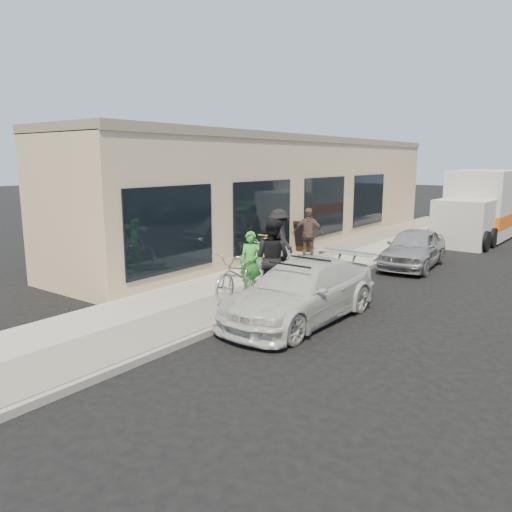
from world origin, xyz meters
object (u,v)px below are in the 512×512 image
Objects in this scene: sedan_white at (301,291)px; bystander_a at (279,240)px; woman_rider at (251,263)px; cruiser_bike_a at (266,254)px; tandem_bike at (242,274)px; cruiser_bike_c at (270,248)px; moving_truck at (480,209)px; sedan_silver at (414,248)px; bystander_b at (308,234)px; bike_rack at (263,249)px; sandwich_board at (303,236)px; man_standing at (272,258)px; cruiser_bike_b at (271,252)px.

bystander_a is at bearing 132.64° from sedan_white.
woman_rider is 2.90m from cruiser_bike_a.
bystander_a is (-2.78, 3.24, 0.43)m from sedan_white.
sedan_white is 2.85× the size of woman_rider.
tandem_bike is 3.24m from cruiser_bike_a.
moving_truck is at bearing 59.23° from cruiser_bike_c.
sedan_silver is 4.54m from cruiser_bike_c.
bystander_a is at bearing 102.25° from tandem_bike.
tandem_bike is 4.85m from bystander_b.
cruiser_bike_a is at bearing -41.72° from bike_rack.
woman_rider is at bearing -47.92° from cruiser_bike_a.
bike_rack is 2.85m from sandwich_board.
sedan_silver is 6.32m from woman_rider.
moving_truck is at bearing 85.42° from cruiser_bike_a.
sandwich_board is 1.61m from bystander_b.
cruiser_bike_c is at bearing 126.44° from cruiser_bike_a.
sedan_white is 13.78m from moving_truck.
bystander_b is (-3.14, -8.80, -0.29)m from moving_truck.
moving_truck is at bearing -98.71° from man_standing.
sandwich_board reaches higher than cruiser_bike_a.
moving_truck is 10.78m from cruiser_bike_b.
bystander_b is at bearing -69.26° from bystander_a.
cruiser_bike_a reaches higher than cruiser_bike_b.
woman_rider is at bearing -72.96° from cruiser_bike_c.
cruiser_bike_c is 0.97× the size of bystander_a.
bystander_a reaches higher than sedan_white.
moving_truck reaches higher than sedan_white.
moving_truck is 3.93× the size of woman_rider.
cruiser_bike_b is at bearing -91.79° from sandwich_board.
sedan_silver is (3.51, 3.24, -0.04)m from bike_rack.
sedan_silver is 6.13m from man_standing.
tandem_bike is at bearing 174.53° from sedan_white.
bystander_a is at bearing 26.32° from cruiser_bike_a.
tandem_bike is 1.22× the size of cruiser_bike_c.
bike_rack is at bearing 111.75° from tandem_bike.
sandwich_board is at bearing -67.34° from man_standing.
man_standing reaches higher than cruiser_bike_a.
tandem_bike is 3.19m from bystander_a.
woman_rider reaches higher than bike_rack.
sedan_white reaches higher than tandem_bike.
bystander_a is (0.39, 0.09, 0.45)m from cruiser_bike_a.
bike_rack is 0.76× the size of sandwich_board.
sandwich_board is 8.59m from moving_truck.
sandwich_board is at bearing -178.83° from sedan_silver.
bystander_b is (-2.82, 4.96, 0.38)m from sedan_white.
bystander_a is 1.05× the size of bystander_b.
woman_rider is at bearing -102.46° from bystander_b.
bike_rack is 0.39m from cruiser_bike_a.
cruiser_bike_c is (-0.07, 0.06, 0.12)m from cruiser_bike_b.
moving_truck is 3.51× the size of bystander_b.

